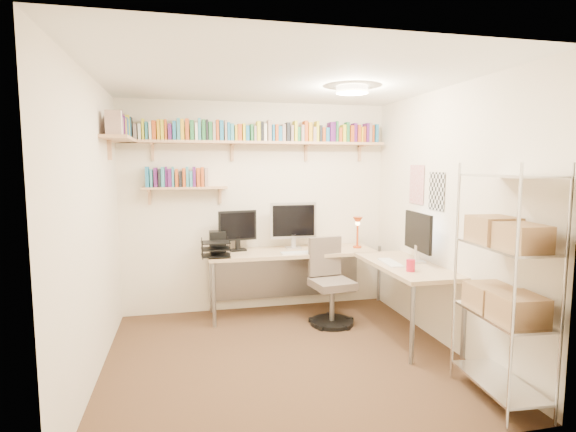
% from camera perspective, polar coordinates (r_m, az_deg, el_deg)
% --- Properties ---
extents(ground, '(3.20, 3.20, 0.00)m').
position_cam_1_polar(ground, '(4.34, -0.47, -17.45)').
color(ground, '#43251D').
rests_on(ground, ground).
extents(room_shell, '(3.24, 3.04, 2.52)m').
position_cam_1_polar(room_shell, '(3.97, -0.43, 3.44)').
color(room_shell, beige).
rests_on(room_shell, ground).
extents(wall_shelves, '(3.12, 1.09, 0.80)m').
position_cam_1_polar(wall_shelves, '(5.20, -8.03, 9.38)').
color(wall_shelves, tan).
rests_on(wall_shelves, ground).
extents(corner_desk, '(2.33, 1.93, 1.32)m').
position_cam_1_polar(corner_desk, '(5.09, 2.67, -4.95)').
color(corner_desk, tan).
rests_on(corner_desk, ground).
extents(office_chair, '(0.50, 0.51, 0.95)m').
position_cam_1_polar(office_chair, '(5.08, 5.35, -9.06)').
color(office_chair, black).
rests_on(office_chair, ground).
extents(wire_rack, '(0.44, 0.80, 1.78)m').
position_cam_1_polar(wire_rack, '(3.66, 25.79, -6.38)').
color(wire_rack, silver).
rests_on(wire_rack, ground).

